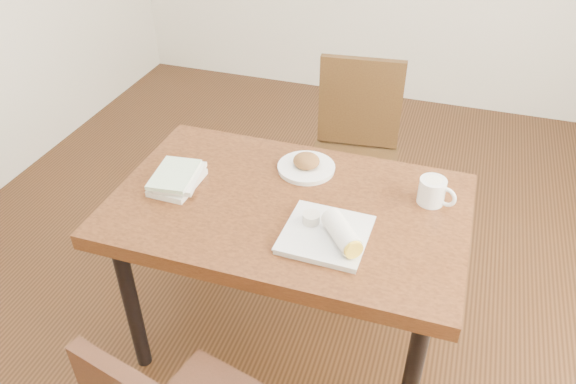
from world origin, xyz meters
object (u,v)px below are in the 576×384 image
(coffee_mug, at_px, (433,191))
(book_stack, at_px, (178,179))
(chair_far, at_px, (355,146))
(plate_burrito, at_px, (331,234))
(plate_scone, at_px, (306,165))
(table, at_px, (288,221))

(coffee_mug, relative_size, book_stack, 0.58)
(chair_far, xyz_separation_m, plate_burrito, (0.11, -0.94, 0.23))
(plate_scone, bearing_deg, table, -90.19)
(book_stack, bearing_deg, plate_scone, 29.87)
(plate_scone, bearing_deg, chair_far, 81.55)
(plate_scone, height_order, book_stack, plate_scone)
(table, distance_m, book_stack, 0.44)
(chair_far, relative_size, coffee_mug, 6.84)
(chair_far, height_order, book_stack, chair_far)
(plate_scone, bearing_deg, book_stack, -150.13)
(plate_scone, height_order, coffee_mug, coffee_mug)
(coffee_mug, bearing_deg, plate_scone, 172.96)
(plate_burrito, bearing_deg, chair_far, 96.80)
(chair_far, relative_size, plate_scone, 4.23)
(table, bearing_deg, book_stack, -177.29)
(coffee_mug, bearing_deg, book_stack, -168.55)
(chair_far, bearing_deg, coffee_mug, -56.93)
(coffee_mug, bearing_deg, table, -161.30)
(chair_far, xyz_separation_m, book_stack, (-0.51, -0.81, 0.23))
(table, height_order, plate_scone, plate_scone)
(plate_burrito, bearing_deg, table, 142.82)
(plate_scone, distance_m, coffee_mug, 0.50)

